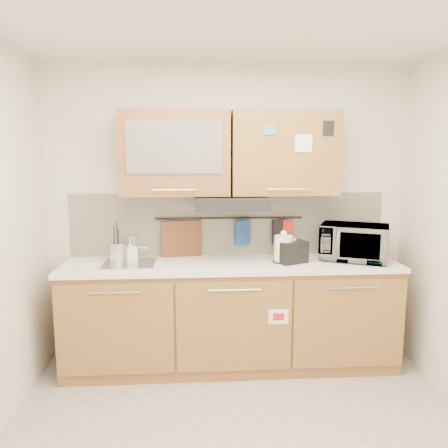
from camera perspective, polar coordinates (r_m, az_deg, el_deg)
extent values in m
plane|color=white|center=(2.52, 3.58, 27.03)|extent=(3.20, 3.20, 0.00)
plane|color=silver|center=(3.93, 0.59, 1.46)|extent=(3.20, 0.00, 3.20)
cube|color=#965F35|center=(3.85, 0.92, -11.93)|extent=(2.80, 0.60, 0.88)
cube|color=black|center=(4.01, 0.90, -17.14)|extent=(2.80, 0.54, 0.10)
cube|color=#A17539|center=(3.60, -14.06, -13.28)|extent=(0.91, 0.02, 0.74)
cylinder|color=silver|center=(3.47, -14.33, -8.69)|extent=(0.41, 0.01, 0.01)
cube|color=#A17539|center=(3.55, 1.35, -13.28)|extent=(0.91, 0.02, 0.74)
cylinder|color=silver|center=(3.42, 1.40, -8.64)|extent=(0.41, 0.01, 0.01)
cube|color=#A17539|center=(3.75, 16.06, -12.42)|extent=(0.91, 0.02, 0.74)
cylinder|color=silver|center=(3.63, 16.41, -7.99)|extent=(0.41, 0.01, 0.01)
cube|color=white|center=(3.70, 0.95, -5.33)|extent=(2.82, 0.62, 0.04)
cube|color=silver|center=(3.93, 0.60, 0.00)|extent=(2.80, 0.02, 0.56)
cube|color=#965F35|center=(3.71, -6.38, 9.17)|extent=(0.90, 0.35, 0.70)
cube|color=silver|center=(3.53, -6.52, 9.98)|extent=(0.76, 0.02, 0.42)
cube|color=#A17539|center=(3.78, 7.86, 9.13)|extent=(0.90, 0.35, 0.70)
cube|color=white|center=(3.64, 10.35, 10.34)|extent=(0.14, 0.00, 0.14)
cube|color=black|center=(3.67, 0.89, 2.80)|extent=(0.60, 0.46, 0.10)
cube|color=silver|center=(3.74, -12.22, -5.16)|extent=(0.42, 0.40, 0.03)
cylinder|color=silver|center=(3.86, -11.65, -2.78)|extent=(0.03, 0.03, 0.24)
cylinder|color=silver|center=(3.76, -11.86, -1.54)|extent=(0.02, 0.18, 0.02)
cylinder|color=black|center=(3.89, 0.64, 0.78)|extent=(1.30, 0.02, 0.02)
cylinder|color=silver|center=(3.77, -13.74, -3.68)|extent=(0.15, 0.15, 0.17)
cylinder|color=black|center=(3.77, -14.09, -2.55)|extent=(0.01, 0.01, 0.32)
cylinder|color=black|center=(3.74, -13.56, -2.89)|extent=(0.01, 0.01, 0.28)
cylinder|color=black|center=(3.78, -13.73, -2.34)|extent=(0.01, 0.01, 0.34)
cylinder|color=black|center=(3.75, -14.08, -3.16)|extent=(0.01, 0.01, 0.25)
cylinder|color=white|center=(3.71, 7.76, -3.25)|extent=(0.18, 0.18, 0.23)
sphere|color=white|center=(3.69, 7.80, -1.21)|extent=(0.05, 0.05, 0.05)
cube|color=white|center=(3.75, 9.16, -3.01)|extent=(0.03, 0.03, 0.14)
cylinder|color=black|center=(3.74, 7.72, -4.84)|extent=(0.18, 0.18, 0.01)
cube|color=black|center=(3.71, 8.90, -3.64)|extent=(0.28, 0.23, 0.18)
cube|color=black|center=(3.66, 8.40, -2.44)|extent=(0.11, 0.12, 0.01)
cube|color=black|center=(3.72, 9.47, -2.30)|extent=(0.11, 0.12, 0.01)
imported|color=#999999|center=(3.92, 16.61, -2.30)|extent=(0.66, 0.57, 0.31)
imported|color=#999999|center=(3.78, -12.13, -3.38)|extent=(0.12, 0.12, 0.20)
cube|color=brown|center=(3.90, -5.57, -2.79)|extent=(0.35, 0.08, 0.44)
cube|color=navy|center=(3.90, 2.42, -1.12)|extent=(0.14, 0.07, 0.22)
cube|color=black|center=(3.95, 7.24, -0.99)|extent=(0.14, 0.08, 0.21)
cube|color=red|center=(3.96, 7.88, -0.77)|extent=(0.15, 0.05, 0.18)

